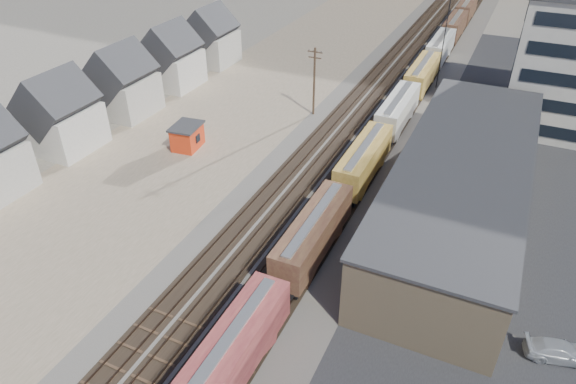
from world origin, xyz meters
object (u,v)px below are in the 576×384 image
at_px(freight_train, 411,91).
at_px(parked_car_silver, 559,351).
at_px(utility_pole_north, 314,80).
at_px(maintenance_shed, 187,136).

bearing_deg(freight_train, parked_car_silver, -62.33).
distance_m(freight_train, utility_pole_north, 14.95).
xyz_separation_m(utility_pole_north, maintenance_shed, (-10.98, -16.45, -3.65)).
bearing_deg(utility_pole_north, parked_car_silver, -44.25).
bearing_deg(maintenance_shed, parked_car_silver, -20.23).
bearing_deg(maintenance_shed, freight_train, 46.54).
distance_m(maintenance_shed, parked_car_silver, 47.77).
distance_m(utility_pole_north, maintenance_shed, 20.11).
height_order(utility_pole_north, maintenance_shed, utility_pole_north).
bearing_deg(freight_train, utility_pole_north, -146.57).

